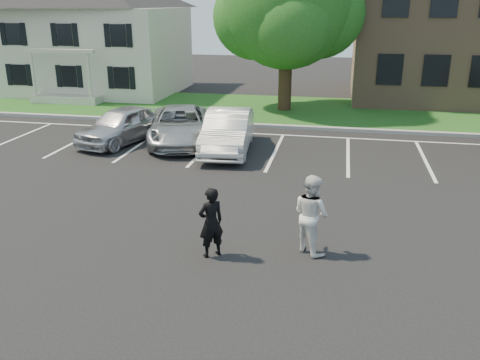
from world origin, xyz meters
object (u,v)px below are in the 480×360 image
house (97,31)px  car_silver_west (122,125)px  man_black_suit (211,223)px  tree (289,6)px  car_silver_minivan (180,125)px  car_white_sedan (228,131)px  man_white_shirt (311,214)px

house → car_silver_west: bearing=-60.8°
house → man_black_suit: size_ratio=6.17×
tree → car_silver_minivan: tree is taller
man_black_suit → car_white_sedan: bearing=-120.7°
house → car_silver_west: (6.60, -11.81, -3.08)m
tree → man_white_shirt: tree is taller
car_silver_minivan → man_white_shirt: bearing=-71.4°
car_silver_west → man_black_suit: bearing=-38.5°
man_white_shirt → car_silver_minivan: 10.59m
house → car_white_sedan: bearing=-47.5°
car_white_sedan → man_black_suit: bearing=-85.5°
car_silver_west → car_white_sedan: car_white_sedan is taller
man_white_shirt → car_silver_minivan: man_white_shirt is taller
car_silver_minivan → man_black_suit: bearing=-83.9°
man_black_suit → man_white_shirt: man_white_shirt is taller
car_silver_minivan → car_white_sedan: bearing=-36.7°
man_black_suit → man_white_shirt: (2.20, 0.67, 0.11)m
man_black_suit → car_silver_minivan: bearing=-109.2°
house → car_silver_west: house is taller
tree → car_white_sedan: bearing=-99.3°
man_white_shirt → car_silver_west: (-8.29, 8.30, -0.20)m
house → tree: 13.20m
tree → car_white_sedan: size_ratio=1.83×
man_black_suit → car_silver_west: 10.85m
car_silver_minivan → car_silver_west: bearing=175.5°
tree → man_white_shirt: size_ratio=4.67×
man_black_suit → car_white_sedan: (-1.53, 8.59, -0.04)m
tree → man_white_shirt: 16.97m
house → car_white_sedan: (11.16, -12.20, -3.04)m
man_black_suit → car_silver_minivan: 10.15m
man_black_suit → car_silver_minivan: (-3.74, 9.44, -0.11)m
tree → car_silver_west: bearing=-126.8°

